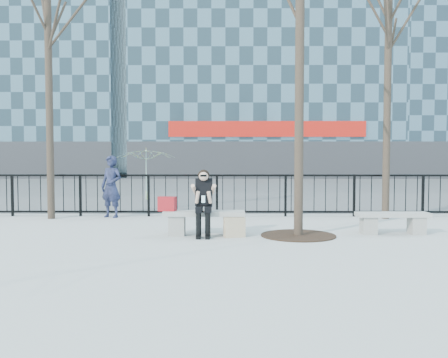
{
  "coord_description": "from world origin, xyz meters",
  "views": [
    {
      "loc": [
        0.48,
        -10.05,
        1.67
      ],
      "look_at": [
        0.4,
        0.8,
        1.1
      ],
      "focal_mm": 40.0,
      "sensor_mm": 36.0,
      "label": 1
    }
  ],
  "objects_px": {
    "standing_man": "(111,187)",
    "seated_woman": "(204,203)",
    "bench_main": "(204,220)",
    "bench_second": "(393,221)"
  },
  "relations": [
    {
      "from": "bench_main",
      "to": "bench_second",
      "type": "relative_size",
      "value": 1.11
    },
    {
      "from": "standing_man",
      "to": "seated_woman",
      "type": "bearing_deg",
      "value": -26.96
    },
    {
      "from": "bench_second",
      "to": "standing_man",
      "type": "relative_size",
      "value": 0.93
    },
    {
      "from": "standing_man",
      "to": "bench_main",
      "type": "bearing_deg",
      "value": -25.36
    },
    {
      "from": "bench_second",
      "to": "seated_woman",
      "type": "relative_size",
      "value": 1.11
    },
    {
      "from": "bench_main",
      "to": "seated_woman",
      "type": "distance_m",
      "value": 0.4
    },
    {
      "from": "bench_main",
      "to": "standing_man",
      "type": "relative_size",
      "value": 1.03
    },
    {
      "from": "bench_main",
      "to": "seated_woman",
      "type": "height_order",
      "value": "seated_woman"
    },
    {
      "from": "bench_main",
      "to": "standing_man",
      "type": "xyz_separation_m",
      "value": [
        -2.53,
        2.77,
        0.5
      ]
    },
    {
      "from": "seated_woman",
      "to": "standing_man",
      "type": "distance_m",
      "value": 3.87
    }
  ]
}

